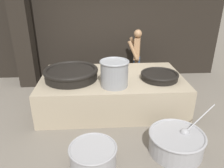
{
  "coord_description": "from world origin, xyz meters",
  "views": [
    {
      "loc": [
        -0.31,
        -4.83,
        2.74
      ],
      "look_at": [
        0.0,
        0.0,
        0.59
      ],
      "focal_mm": 35.0,
      "sensor_mm": 36.0,
      "label": 1
    }
  ],
  "objects_px": {
    "giant_wok_near": "(71,73)",
    "prep_bowl_meat": "(93,155)",
    "giant_wok_far": "(160,76)",
    "prep_bowl_vegetables": "(176,142)",
    "cook": "(137,55)",
    "stock_pot": "(114,73)"
  },
  "relations": [
    {
      "from": "prep_bowl_vegetables",
      "to": "prep_bowl_meat",
      "type": "xyz_separation_m",
      "value": [
        -1.48,
        -0.21,
        -0.02
      ]
    },
    {
      "from": "giant_wok_near",
      "to": "stock_pot",
      "type": "xyz_separation_m",
      "value": [
        0.97,
        -0.45,
        0.15
      ]
    },
    {
      "from": "giant_wok_near",
      "to": "giant_wok_far",
      "type": "xyz_separation_m",
      "value": [
        2.04,
        -0.15,
        -0.05
      ]
    },
    {
      "from": "giant_wok_far",
      "to": "prep_bowl_vegetables",
      "type": "height_order",
      "value": "giant_wok_far"
    },
    {
      "from": "giant_wok_far",
      "to": "stock_pot",
      "type": "xyz_separation_m",
      "value": [
        -1.07,
        -0.3,
        0.21
      ]
    },
    {
      "from": "giant_wok_near",
      "to": "stock_pot",
      "type": "height_order",
      "value": "stock_pot"
    },
    {
      "from": "cook",
      "to": "prep_bowl_vegetables",
      "type": "height_order",
      "value": "cook"
    },
    {
      "from": "cook",
      "to": "stock_pot",
      "type": "bearing_deg",
      "value": 80.26
    },
    {
      "from": "stock_pot",
      "to": "prep_bowl_meat",
      "type": "bearing_deg",
      "value": -107.6
    },
    {
      "from": "giant_wok_near",
      "to": "giant_wok_far",
      "type": "relative_size",
      "value": 1.44
    },
    {
      "from": "giant_wok_far",
      "to": "cook",
      "type": "xyz_separation_m",
      "value": [
        -0.27,
        1.6,
        0.02
      ]
    },
    {
      "from": "prep_bowl_meat",
      "to": "prep_bowl_vegetables",
      "type": "bearing_deg",
      "value": 8.19
    },
    {
      "from": "cook",
      "to": "prep_bowl_vegetables",
      "type": "bearing_deg",
      "value": 107.1
    },
    {
      "from": "giant_wok_near",
      "to": "prep_bowl_meat",
      "type": "bearing_deg",
      "value": -74.96
    },
    {
      "from": "stock_pot",
      "to": "cook",
      "type": "height_order",
      "value": "cook"
    },
    {
      "from": "giant_wok_near",
      "to": "prep_bowl_vegetables",
      "type": "xyz_separation_m",
      "value": [
        1.99,
        -1.68,
        -0.71
      ]
    },
    {
      "from": "giant_wok_far",
      "to": "stock_pot",
      "type": "relative_size",
      "value": 1.39
    },
    {
      "from": "stock_pot",
      "to": "cook",
      "type": "xyz_separation_m",
      "value": [
        0.8,
        1.91,
        -0.19
      ]
    },
    {
      "from": "giant_wok_far",
      "to": "prep_bowl_vegetables",
      "type": "relative_size",
      "value": 0.7
    },
    {
      "from": "giant_wok_near",
      "to": "prep_bowl_vegetables",
      "type": "distance_m",
      "value": 2.7
    },
    {
      "from": "giant_wok_near",
      "to": "cook",
      "type": "distance_m",
      "value": 2.29
    },
    {
      "from": "prep_bowl_meat",
      "to": "cook",
      "type": "bearing_deg",
      "value": 69.4
    }
  ]
}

